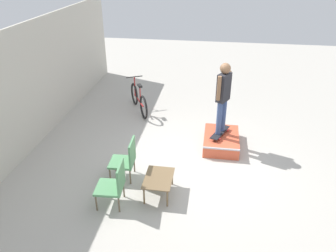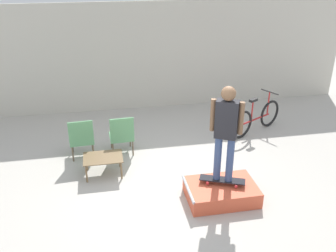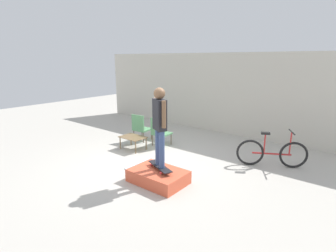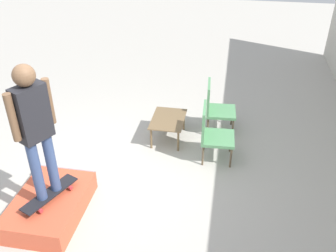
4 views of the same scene
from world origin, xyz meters
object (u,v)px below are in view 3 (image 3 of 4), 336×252
at_px(skate_ramp_box, 158,176).
at_px(coffee_table, 133,138).
at_px(patio_chair_left, 141,127).
at_px(patio_chair_right, 160,131).
at_px(skateboard_on_ramp, 160,166).
at_px(person_skater, 160,121).
at_px(bicycle, 272,153).

distance_m(skate_ramp_box, coffee_table, 2.45).
height_order(patio_chair_left, patio_chair_right, same).
bearing_deg(patio_chair_right, coffee_table, 58.17).
bearing_deg(skateboard_on_ramp, patio_chair_right, 152.84).
xyz_separation_m(skateboard_on_ramp, patio_chair_left, (-2.56, 1.99, 0.12)).
distance_m(person_skater, patio_chair_left, 3.38).
height_order(skateboard_on_ramp, person_skater, person_skater).
distance_m(coffee_table, patio_chair_right, 0.91).
relative_size(person_skater, patio_chair_left, 1.91).
bearing_deg(skate_ramp_box, patio_chair_right, 129.24).
bearing_deg(coffee_table, skate_ramp_box, -30.66).
distance_m(skate_ramp_box, bicycle, 3.11).
distance_m(skateboard_on_ramp, coffee_table, 2.44).
height_order(coffee_table, bicycle, bicycle).
height_order(coffee_table, patio_chair_left, patio_chair_left).
bearing_deg(person_skater, skate_ramp_box, -88.78).
bearing_deg(coffee_table, bicycle, 18.86).
height_order(skate_ramp_box, patio_chair_left, patio_chair_left).
bearing_deg(patio_chair_right, person_skater, 127.80).
bearing_deg(patio_chair_left, skateboard_on_ramp, 138.52).
xyz_separation_m(skate_ramp_box, patio_chair_right, (-1.66, 2.03, 0.35)).
distance_m(skate_ramp_box, patio_chair_left, 3.27).
relative_size(skateboard_on_ramp, patio_chair_right, 0.90).
distance_m(coffee_table, patio_chair_left, 0.91).
xyz_separation_m(skate_ramp_box, skateboard_on_ramp, (0.02, 0.05, 0.23)).
distance_m(person_skater, coffee_table, 2.68).
relative_size(skate_ramp_box, skateboard_on_ramp, 1.53).
bearing_deg(skate_ramp_box, patio_chair_left, 141.25).
relative_size(coffee_table, bicycle, 0.49).
bearing_deg(patio_chair_left, patio_chair_right, 176.34).
distance_m(skateboard_on_ramp, patio_chair_right, 2.61).
height_order(skate_ramp_box, patio_chair_right, patio_chair_right).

